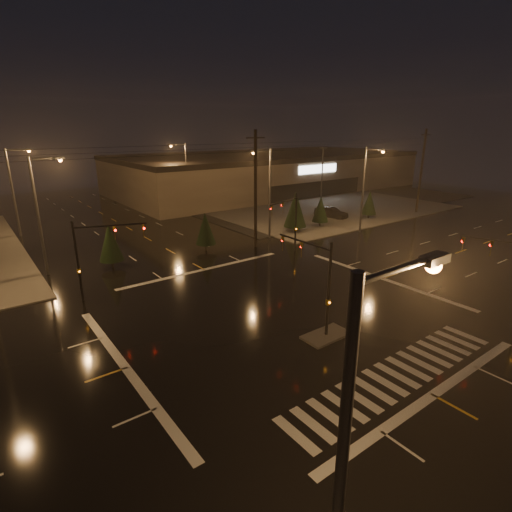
% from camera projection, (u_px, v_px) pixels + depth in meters
% --- Properties ---
extents(ground, '(140.00, 140.00, 0.00)m').
position_uv_depth(ground, '(284.00, 313.00, 27.45)').
color(ground, black).
rests_on(ground, ground).
extents(sidewalk_ne, '(36.00, 36.00, 0.12)m').
position_uv_depth(sidewalk_ne, '(303.00, 203.00, 67.37)').
color(sidewalk_ne, '#4D4A44').
rests_on(sidewalk_ne, ground).
extents(median_island, '(3.00, 1.60, 0.15)m').
position_uv_depth(median_island, '(326.00, 335.00, 24.38)').
color(median_island, '#4D4A44').
rests_on(median_island, ground).
extents(crosswalk, '(15.00, 2.60, 0.01)m').
position_uv_depth(crosswalk, '(397.00, 375.00, 20.58)').
color(crosswalk, beige).
rests_on(crosswalk, ground).
extents(stop_bar_near, '(16.00, 0.50, 0.01)m').
position_uv_depth(stop_bar_near, '(433.00, 395.00, 19.06)').
color(stop_bar_near, beige).
rests_on(stop_bar_near, ground).
extents(stop_bar_far, '(16.00, 0.50, 0.01)m').
position_uv_depth(stop_bar_far, '(204.00, 270.00, 35.84)').
color(stop_bar_far, beige).
rests_on(stop_bar_far, ground).
extents(parking_lot, '(50.00, 24.00, 0.08)m').
position_uv_depth(parking_lot, '(333.00, 201.00, 68.70)').
color(parking_lot, black).
rests_on(parking_lot, ground).
extents(retail_building, '(60.20, 28.30, 7.20)m').
position_uv_depth(retail_building, '(268.00, 170.00, 81.25)').
color(retail_building, brown).
rests_on(retail_building, ground).
extents(signal_mast_median, '(0.25, 4.59, 6.00)m').
position_uv_depth(signal_mast_median, '(318.00, 275.00, 23.95)').
color(signal_mast_median, black).
rests_on(signal_mast_median, ground).
extents(signal_mast_ne, '(4.84, 1.86, 6.00)m').
position_uv_depth(signal_mast_ne, '(291.00, 216.00, 39.42)').
color(signal_mast_ne, black).
rests_on(signal_mast_ne, ground).
extents(signal_mast_nw, '(4.84, 1.86, 6.00)m').
position_uv_depth(signal_mast_nw, '(92.00, 250.00, 28.62)').
color(signal_mast_nw, black).
rests_on(signal_mast_nw, ground).
extents(streetlight_0, '(2.77, 0.32, 10.00)m').
position_uv_depth(streetlight_0, '(352.00, 468.00, 7.86)').
color(streetlight_0, '#38383A').
rests_on(streetlight_0, ground).
extents(streetlight_1, '(2.77, 0.32, 10.00)m').
position_uv_depth(streetlight_1, '(41.00, 208.00, 33.04)').
color(streetlight_1, '#38383A').
rests_on(streetlight_1, ground).
extents(streetlight_2, '(2.77, 0.32, 10.00)m').
position_uv_depth(streetlight_2, '(15.00, 186.00, 45.25)').
color(streetlight_2, '#38383A').
rests_on(streetlight_2, ground).
extents(streetlight_3, '(2.77, 0.32, 10.00)m').
position_uv_depth(streetlight_3, '(268.00, 188.00, 44.23)').
color(streetlight_3, '#38383A').
rests_on(streetlight_3, ground).
extents(streetlight_4, '(2.77, 0.32, 10.00)m').
position_uv_depth(streetlight_4, '(185.00, 172.00, 59.49)').
color(streetlight_4, '#38383A').
rests_on(streetlight_4, ground).
extents(streetlight_6, '(0.32, 2.77, 10.00)m').
position_uv_depth(streetlight_6, '(366.00, 184.00, 46.70)').
color(streetlight_6, '#38383A').
rests_on(streetlight_6, ground).
extents(utility_pole_1, '(2.20, 0.32, 12.00)m').
position_uv_depth(utility_pole_1, '(255.00, 189.00, 40.79)').
color(utility_pole_1, black).
rests_on(utility_pole_1, ground).
extents(utility_pole_2, '(2.20, 0.32, 12.00)m').
position_uv_depth(utility_pole_2, '(421.00, 171.00, 57.84)').
color(utility_pole_2, black).
rests_on(utility_pole_2, ground).
extents(conifer_0, '(2.74, 2.74, 4.98)m').
position_uv_depth(conifer_0, '(295.00, 209.00, 47.85)').
color(conifer_0, black).
rests_on(conifer_0, ground).
extents(conifer_1, '(2.07, 2.07, 3.93)m').
position_uv_depth(conifer_1, '(321.00, 209.00, 50.53)').
color(conifer_1, black).
rests_on(conifer_1, ground).
extents(conifer_2, '(2.06, 2.06, 3.92)m').
position_uv_depth(conifer_2, '(369.00, 203.00, 54.90)').
color(conifer_2, black).
rests_on(conifer_2, ground).
extents(conifer_3, '(2.16, 2.16, 4.07)m').
position_uv_depth(conifer_3, '(110.00, 242.00, 35.67)').
color(conifer_3, black).
rests_on(conifer_3, ground).
extents(conifer_4, '(2.09, 2.09, 3.97)m').
position_uv_depth(conifer_4, '(205.00, 229.00, 40.74)').
color(conifer_4, black).
rests_on(conifer_4, ground).
extents(car_parked, '(3.04, 5.19, 1.66)m').
position_uv_depth(car_parked, '(331.00, 212.00, 56.07)').
color(car_parked, black).
rests_on(car_parked, ground).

